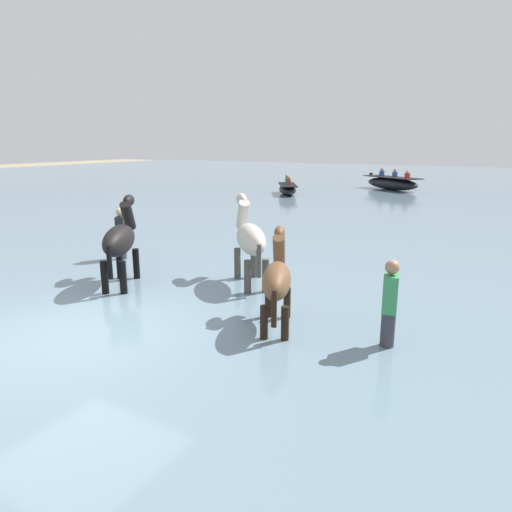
{
  "coord_description": "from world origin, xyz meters",
  "views": [
    {
      "loc": [
        5.64,
        -4.31,
        3.21
      ],
      "look_at": [
        0.91,
        3.92,
        0.86
      ],
      "focal_mm": 32.44,
      "sensor_mm": 36.0,
      "label": 1
    }
  ],
  "objects_px": {
    "horse_lead_bay": "(277,282)",
    "person_onlooker_right": "(122,239)",
    "boat_distant_east": "(288,189)",
    "person_wading_mid": "(389,312)",
    "boat_mid_outer": "(392,183)",
    "horse_trailing_pinto": "(250,241)",
    "horse_flank_black": "(120,242)"
  },
  "relations": [
    {
      "from": "horse_trailing_pinto",
      "to": "person_wading_mid",
      "type": "xyz_separation_m",
      "value": [
        3.24,
        -1.62,
        -0.39
      ]
    },
    {
      "from": "boat_distant_east",
      "to": "person_onlooker_right",
      "type": "bearing_deg",
      "value": -79.33
    },
    {
      "from": "boat_mid_outer",
      "to": "person_wading_mid",
      "type": "bearing_deg",
      "value": -76.17
    },
    {
      "from": "horse_flank_black",
      "to": "person_wading_mid",
      "type": "distance_m",
      "value": 5.49
    },
    {
      "from": "boat_distant_east",
      "to": "person_onlooker_right",
      "type": "relative_size",
      "value": 1.92
    },
    {
      "from": "boat_mid_outer",
      "to": "horse_flank_black",
      "type": "bearing_deg",
      "value": -89.87
    },
    {
      "from": "boat_distant_east",
      "to": "person_onlooker_right",
      "type": "distance_m",
      "value": 15.49
    },
    {
      "from": "horse_flank_black",
      "to": "person_wading_mid",
      "type": "bearing_deg",
      "value": -2.79
    },
    {
      "from": "horse_lead_bay",
      "to": "person_onlooker_right",
      "type": "xyz_separation_m",
      "value": [
        -5.35,
        1.95,
        -0.22
      ]
    },
    {
      "from": "horse_lead_bay",
      "to": "person_onlooker_right",
      "type": "bearing_deg",
      "value": 159.98
    },
    {
      "from": "horse_lead_bay",
      "to": "horse_flank_black",
      "type": "distance_m",
      "value": 3.78
    },
    {
      "from": "horse_flank_black",
      "to": "person_onlooker_right",
      "type": "relative_size",
      "value": 1.29
    },
    {
      "from": "horse_lead_bay",
      "to": "boat_mid_outer",
      "type": "distance_m",
      "value": 22.9
    },
    {
      "from": "horse_lead_bay",
      "to": "horse_trailing_pinto",
      "type": "xyz_separation_m",
      "value": [
        -1.52,
        1.74,
        0.17
      ]
    },
    {
      "from": "boat_distant_east",
      "to": "person_wading_mid",
      "type": "height_order",
      "value": "person_wading_mid"
    },
    {
      "from": "horse_flank_black",
      "to": "person_onlooker_right",
      "type": "xyz_separation_m",
      "value": [
        -1.6,
        1.56,
        -0.38
      ]
    },
    {
      "from": "horse_lead_bay",
      "to": "person_wading_mid",
      "type": "bearing_deg",
      "value": 4.08
    },
    {
      "from": "horse_lead_bay",
      "to": "person_onlooker_right",
      "type": "relative_size",
      "value": 1.13
    },
    {
      "from": "horse_lead_bay",
      "to": "boat_distant_east",
      "type": "distance_m",
      "value": 19.04
    },
    {
      "from": "person_onlooker_right",
      "to": "person_wading_mid",
      "type": "relative_size",
      "value": 1.0
    },
    {
      "from": "person_onlooker_right",
      "to": "person_wading_mid",
      "type": "distance_m",
      "value": 7.31
    },
    {
      "from": "horse_flank_black",
      "to": "horse_trailing_pinto",
      "type": "bearing_deg",
      "value": 31.17
    },
    {
      "from": "boat_mid_outer",
      "to": "boat_distant_east",
      "type": "distance_m",
      "value": 6.98
    },
    {
      "from": "horse_trailing_pinto",
      "to": "boat_mid_outer",
      "type": "relative_size",
      "value": 0.52
    },
    {
      "from": "horse_trailing_pinto",
      "to": "boat_distant_east",
      "type": "height_order",
      "value": "horse_trailing_pinto"
    },
    {
      "from": "horse_trailing_pinto",
      "to": "boat_mid_outer",
      "type": "bearing_deg",
      "value": 96.26
    },
    {
      "from": "horse_flank_black",
      "to": "boat_distant_east",
      "type": "bearing_deg",
      "value": 104.9
    },
    {
      "from": "horse_lead_bay",
      "to": "boat_distant_east",
      "type": "relative_size",
      "value": 0.59
    },
    {
      "from": "boat_mid_outer",
      "to": "horse_trailing_pinto",
      "type": "bearing_deg",
      "value": -83.74
    },
    {
      "from": "horse_trailing_pinto",
      "to": "person_onlooker_right",
      "type": "distance_m",
      "value": 3.86
    },
    {
      "from": "horse_trailing_pinto",
      "to": "person_onlooker_right",
      "type": "bearing_deg",
      "value": 176.86
    },
    {
      "from": "horse_lead_bay",
      "to": "horse_trailing_pinto",
      "type": "relative_size",
      "value": 0.86
    }
  ]
}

